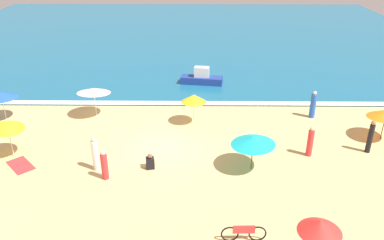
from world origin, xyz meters
name	(u,v)px	position (x,y,z in m)	size (l,w,h in m)	color
ground_plane	(164,148)	(0.00, 0.00, 0.00)	(60.00, 60.00, 0.00)	#D8B775
ocean_water	(181,34)	(0.00, 28.00, 0.05)	(60.00, 44.00, 0.10)	#196084
wave_breaker_foam	(171,103)	(0.00, 6.30, 0.10)	(57.00, 0.70, 0.01)	white
beach_umbrella_0	(253,141)	(4.70, -2.07, 1.66)	(2.92, 2.91, 1.93)	#4C3823
beach_umbrella_1	(194,98)	(1.68, 3.23, 1.74)	(1.88, 1.89, 2.01)	silver
beach_umbrella_2	(1,95)	(-10.75, 3.77, 1.68)	(2.47, 2.48, 1.91)	silver
beach_umbrella_4	(94,90)	(-4.88, 4.32, 1.82)	(2.67, 2.68, 2.11)	silver
beach_umbrella_5	(7,125)	(-8.22, -0.93, 1.90)	(2.38, 2.36, 2.23)	silver
beach_umbrella_6	(320,226)	(6.06, -8.76, 2.02)	(1.61, 1.60, 2.29)	silver
parked_bicycle	(244,233)	(3.72, -7.29, 0.38)	(1.82, 0.11, 0.76)	black
beachgoer_0	(310,142)	(8.04, -0.69, 0.82)	(0.39, 0.39, 1.73)	red
beachgoer_1	(150,162)	(-0.56, -2.05, 0.36)	(0.50, 0.50, 0.84)	black
beachgoer_2	(104,165)	(-2.68, -3.04, 0.77)	(0.47, 0.47, 1.62)	red
beachgoer_3	(313,105)	(9.54, 4.24, 0.87)	(0.43, 0.43, 1.85)	blue
beachgoer_6	(370,137)	(11.44, -0.29, 0.95)	(0.40, 0.40, 1.93)	black
beachgoer_8	(95,154)	(-3.32, -2.23, 0.91)	(0.35, 0.35, 1.90)	white
beach_towel_0	(21,165)	(-7.45, -1.89, 0.01)	(1.90, 1.93, 0.01)	red
small_boat_0	(202,78)	(2.27, 10.36, 0.55)	(3.46, 1.50, 1.39)	navy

